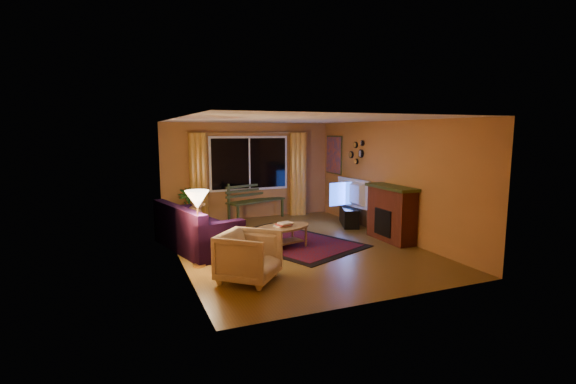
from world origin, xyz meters
name	(u,v)px	position (x,y,z in m)	size (l,w,h in m)	color
floor	(294,246)	(0.00, 0.00, -0.01)	(4.50, 6.00, 0.02)	brown
ceiling	(294,119)	(0.00, 0.00, 2.51)	(4.50, 6.00, 0.02)	white
wall_back	(249,171)	(0.00, 3.01, 1.25)	(4.50, 0.02, 2.50)	#BA793A
wall_left	(176,190)	(-2.26, 0.00, 1.25)	(0.02, 6.00, 2.50)	#BA793A
wall_right	(389,179)	(2.26, 0.00, 1.25)	(0.02, 6.00, 2.50)	#BA793A
window	(249,163)	(0.00, 2.94, 1.45)	(2.00, 0.02, 1.30)	black
curtain_rod	(250,132)	(0.00, 2.90, 2.25)	(0.03, 0.03, 3.20)	#BF8C3F
curtain_left	(198,178)	(-1.35, 2.88, 1.12)	(0.36, 0.36, 2.24)	gold
curtain_right	(298,174)	(1.35, 2.88, 1.12)	(0.36, 0.36, 2.24)	gold
bench	(256,210)	(0.10, 2.71, 0.24)	(1.63, 0.48, 0.49)	#2E3913
potted_plant	(189,207)	(-1.65, 2.63, 0.45)	(0.50, 0.50, 0.90)	#235B1E
sofa	(197,227)	(-1.83, 0.53, 0.44)	(0.93, 2.16, 0.88)	black
dog	(195,209)	(-1.78, 1.02, 0.69)	(0.35, 0.48, 0.52)	brown
armchair	(249,254)	(-1.41, -1.57, 0.42)	(0.82, 0.77, 0.84)	beige
floor_lamp	(198,230)	(-2.00, -0.59, 0.64)	(0.21, 0.21, 1.28)	#BF8C3F
rug	(288,241)	(0.02, 0.35, 0.01)	(1.89, 2.99, 0.02)	#660303
coffee_table	(282,237)	(-0.28, -0.09, 0.22)	(1.20, 1.20, 0.44)	tan
tv_console	(349,216)	(2.00, 1.22, 0.22)	(0.35, 1.06, 0.44)	black
television	(349,193)	(2.00, 1.22, 0.79)	(1.20, 0.16, 0.69)	black
fireplace	(391,215)	(2.05, -0.40, 0.55)	(0.40, 1.20, 1.10)	maroon
mirror_cluster	(356,151)	(2.21, 1.30, 1.80)	(0.06, 0.60, 0.56)	black
painting	(334,155)	(2.22, 2.45, 1.65)	(0.04, 0.76, 0.96)	#E14D0C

